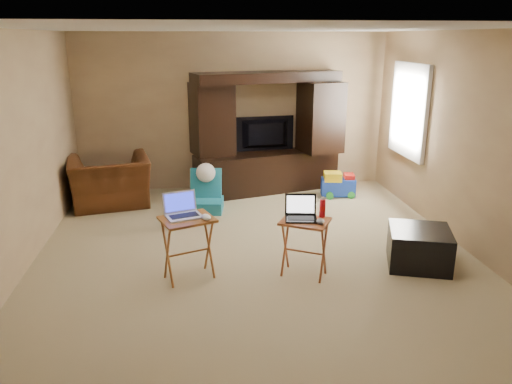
{
  "coord_description": "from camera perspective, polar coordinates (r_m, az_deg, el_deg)",
  "views": [
    {
      "loc": [
        -0.66,
        -5.35,
        2.42
      ],
      "look_at": [
        0.0,
        -0.2,
        0.8
      ],
      "focal_mm": 35.0,
      "sensor_mm": 36.0,
      "label": 1
    }
  ],
  "objects": [
    {
      "name": "laptop_right",
      "position": [
        5.12,
        5.19,
        -1.92
      ],
      "size": [
        0.36,
        0.32,
        0.24
      ],
      "primitive_type": "cube",
      "rotation": [
        0.0,
        0.0,
        -0.16
      ],
      "color": "black",
      "rests_on": "tray_table_right"
    },
    {
      "name": "laptop_left",
      "position": [
        5.08,
        -8.27,
        -1.61
      ],
      "size": [
        0.42,
        0.38,
        0.24
      ],
      "primitive_type": "cube",
      "rotation": [
        0.0,
        0.0,
        0.32
      ],
      "color": "silver",
      "rests_on": "tray_table_left"
    },
    {
      "name": "mouse_left",
      "position": [
        5.02,
        -5.72,
        -2.88
      ],
      "size": [
        0.13,
        0.16,
        0.06
      ],
      "primitive_type": "ellipsoid",
      "rotation": [
        0.0,
        0.0,
        0.37
      ],
      "color": "white",
      "rests_on": "tray_table_left"
    },
    {
      "name": "water_bottle",
      "position": [
        5.24,
        7.61,
        -1.84
      ],
      "size": [
        0.06,
        0.06,
        0.19
      ],
      "primitive_type": "cylinder",
      "color": "red",
      "rests_on": "tray_table_right"
    },
    {
      "name": "window_frame",
      "position": [
        7.64,
        17.06,
        8.91
      ],
      "size": [
        0.06,
        1.14,
        1.34
      ],
      "primitive_type": "cube",
      "color": "white",
      "rests_on": "ground"
    },
    {
      "name": "wall_right",
      "position": [
        6.33,
        22.93,
        5.3
      ],
      "size": [
        0.0,
        5.5,
        5.5
      ],
      "primitive_type": "plane",
      "rotation": [
        1.57,
        0.0,
        -1.57
      ],
      "color": "tan",
      "rests_on": "ground"
    },
    {
      "name": "wall_back",
      "position": [
        8.21,
        -2.67,
        9.12
      ],
      "size": [
        5.0,
        0.0,
        5.0
      ],
      "primitive_type": "plane",
      "rotation": [
        1.57,
        0.0,
        0.0
      ],
      "color": "tan",
      "rests_on": "ground"
    },
    {
      "name": "television",
      "position": [
        8.09,
        1.16,
        6.6
      ],
      "size": [
        0.98,
        0.24,
        0.56
      ],
      "primitive_type": "imported",
      "rotation": [
        0.0,
        0.0,
        3.26
      ],
      "color": "black",
      "rests_on": "entertainment_center"
    },
    {
      "name": "wall_front",
      "position": [
        2.93,
        6.44,
        -6.34
      ],
      "size": [
        5.0,
        0.0,
        5.0
      ],
      "primitive_type": "plane",
      "rotation": [
        -1.57,
        0.0,
        0.0
      ],
      "color": "tan",
      "rests_on": "ground"
    },
    {
      "name": "entertainment_center",
      "position": [
        8.0,
        1.25,
        6.76
      ],
      "size": [
        2.4,
        1.16,
        1.91
      ],
      "primitive_type": "cube",
      "rotation": [
        0.0,
        0.0,
        0.26
      ],
      "color": "black",
      "rests_on": "floor"
    },
    {
      "name": "window_pane",
      "position": [
        7.65,
        17.2,
        8.9
      ],
      "size": [
        0.0,
        1.2,
        1.2
      ],
      "primitive_type": "plane",
      "rotation": [
        1.57,
        0.0,
        -1.57
      ],
      "color": "white",
      "rests_on": "ground"
    },
    {
      "name": "tray_table_right",
      "position": [
        5.27,
        5.53,
        -6.39
      ],
      "size": [
        0.6,
        0.56,
        0.62
      ],
      "primitive_type": "cube",
      "rotation": [
        0.0,
        0.0,
        -0.51
      ],
      "color": "#994B25",
      "rests_on": "floor"
    },
    {
      "name": "tray_table_left",
      "position": [
        5.22,
        -7.73,
        -6.42
      ],
      "size": [
        0.63,
        0.57,
        0.67
      ],
      "primitive_type": "cube",
      "rotation": [
        0.0,
        0.0,
        0.36
      ],
      "color": "#986024",
      "rests_on": "floor"
    },
    {
      "name": "recliner",
      "position": [
        7.7,
        -16.35,
        1.14
      ],
      "size": [
        1.3,
        1.19,
        0.73
      ],
      "primitive_type": "imported",
      "rotation": [
        0.0,
        0.0,
        3.34
      ],
      "color": "#4C2710",
      "rests_on": "floor"
    },
    {
      "name": "mouse_right",
      "position": [
        5.06,
        7.38,
        -3.36
      ],
      "size": [
        0.1,
        0.14,
        0.05
      ],
      "primitive_type": "ellipsoid",
      "rotation": [
        0.0,
        0.0,
        -0.14
      ],
      "color": "#434248",
      "rests_on": "tray_table_right"
    },
    {
      "name": "push_toy",
      "position": [
        7.97,
        9.37,
        0.93
      ],
      "size": [
        0.59,
        0.47,
        0.4
      ],
      "primitive_type": null,
      "rotation": [
        0.0,
        0.0,
        -0.17
      ],
      "color": "#173BBC",
      "rests_on": "floor"
    },
    {
      "name": "plush_toy",
      "position": [
        6.69,
        -7.89,
        -2.36
      ],
      "size": [
        0.33,
        0.28,
        0.37
      ],
      "primitive_type": null,
      "color": "red",
      "rests_on": "floor"
    },
    {
      "name": "wall_left",
      "position": [
        5.78,
        -25.77,
        3.9
      ],
      "size": [
        0.0,
        5.5,
        5.5
      ],
      "primitive_type": "plane",
      "rotation": [
        1.57,
        0.0,
        1.57
      ],
      "color": "tan",
      "rests_on": "ground"
    },
    {
      "name": "child_rocker",
      "position": [
        7.19,
        -5.68,
        0.1
      ],
      "size": [
        0.52,
        0.58,
        0.6
      ],
      "primitive_type": null,
      "rotation": [
        0.0,
        0.0,
        -0.14
      ],
      "color": "#186F88",
      "rests_on": "floor"
    },
    {
      "name": "ottoman",
      "position": [
        5.8,
        18.14,
        -6.04
      ],
      "size": [
        0.81,
        0.81,
        0.41
      ],
      "primitive_type": "cube",
      "rotation": [
        0.0,
        0.0,
        -0.32
      ],
      "color": "black",
      "rests_on": "floor"
    },
    {
      "name": "ceiling",
      "position": [
        5.39,
        -0.29,
        18.18
      ],
      "size": [
        5.5,
        5.5,
        0.0
      ],
      "primitive_type": "plane",
      "rotation": [
        3.14,
        0.0,
        0.0
      ],
      "color": "silver",
      "rests_on": "ground"
    },
    {
      "name": "floor",
      "position": [
        5.91,
        -0.25,
        -6.85
      ],
      "size": [
        5.5,
        5.5,
        0.0
      ],
      "primitive_type": "plane",
      "color": "tan",
      "rests_on": "ground"
    }
  ]
}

